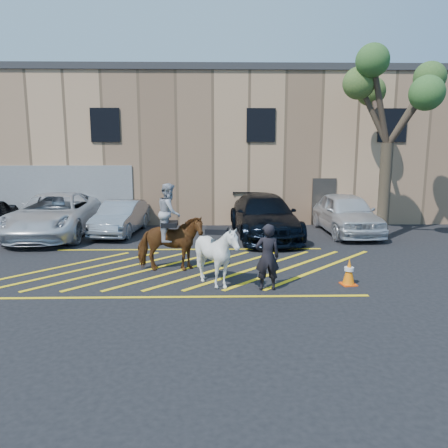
{
  "coord_description": "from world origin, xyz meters",
  "views": [
    {
      "loc": [
        0.88,
        -13.17,
        3.74
      ],
      "look_at": [
        1.18,
        0.2,
        1.3
      ],
      "focal_mm": 35.0,
      "sensor_mm": 36.0,
      "label": 1
    }
  ],
  "objects_px": {
    "car_white_suv": "(346,213)",
    "tree": "(390,92)",
    "handler": "(267,257)",
    "mounted_bay": "(170,236)",
    "traffic_cone": "(349,272)",
    "car_blue_suv": "(264,216)",
    "car_silver_sedan": "(121,217)",
    "saddled_white": "(217,255)",
    "car_white_pickup": "(55,215)"
  },
  "relations": [
    {
      "from": "tree",
      "to": "car_white_suv",
      "type": "bearing_deg",
      "value": 125.14
    },
    {
      "from": "saddled_white",
      "to": "traffic_cone",
      "type": "relative_size",
      "value": 2.41
    },
    {
      "from": "car_silver_sedan",
      "to": "car_white_suv",
      "type": "xyz_separation_m",
      "value": [
        9.58,
        -0.09,
        0.16
      ]
    },
    {
      "from": "car_white_suv",
      "to": "handler",
      "type": "relative_size",
      "value": 2.87
    },
    {
      "from": "handler",
      "to": "car_white_pickup",
      "type": "bearing_deg",
      "value": -44.98
    },
    {
      "from": "traffic_cone",
      "to": "tree",
      "type": "height_order",
      "value": "tree"
    },
    {
      "from": "car_silver_sedan",
      "to": "car_blue_suv",
      "type": "relative_size",
      "value": 0.73
    },
    {
      "from": "car_silver_sedan",
      "to": "car_white_suv",
      "type": "distance_m",
      "value": 9.58
    },
    {
      "from": "car_blue_suv",
      "to": "car_silver_sedan",
      "type": "bearing_deg",
      "value": 169.17
    },
    {
      "from": "handler",
      "to": "mounted_bay",
      "type": "distance_m",
      "value": 3.23
    },
    {
      "from": "car_blue_suv",
      "to": "tree",
      "type": "xyz_separation_m",
      "value": [
        4.58,
        -0.8,
        4.85
      ]
    },
    {
      "from": "traffic_cone",
      "to": "tree",
      "type": "xyz_separation_m",
      "value": [
        3.0,
        5.57,
        5.33
      ]
    },
    {
      "from": "saddled_white",
      "to": "traffic_cone",
      "type": "distance_m",
      "value": 3.6
    },
    {
      "from": "car_white_suv",
      "to": "handler",
      "type": "bearing_deg",
      "value": -121.69
    },
    {
      "from": "traffic_cone",
      "to": "car_white_pickup",
      "type": "bearing_deg",
      "value": 146.62
    },
    {
      "from": "car_blue_suv",
      "to": "traffic_cone",
      "type": "bearing_deg",
      "value": -80.08
    },
    {
      "from": "saddled_white",
      "to": "car_blue_suv",
      "type": "bearing_deg",
      "value": 72.9
    },
    {
      "from": "car_silver_sedan",
      "to": "traffic_cone",
      "type": "bearing_deg",
      "value": -36.59
    },
    {
      "from": "car_white_suv",
      "to": "handler",
      "type": "height_order",
      "value": "handler"
    },
    {
      "from": "car_blue_suv",
      "to": "tree",
      "type": "relative_size",
      "value": 0.8
    },
    {
      "from": "mounted_bay",
      "to": "tree",
      "type": "height_order",
      "value": "tree"
    },
    {
      "from": "car_white_pickup",
      "to": "mounted_bay",
      "type": "relative_size",
      "value": 2.39
    },
    {
      "from": "car_white_pickup",
      "to": "traffic_cone",
      "type": "distance_m",
      "value": 12.28
    },
    {
      "from": "car_white_suv",
      "to": "saddled_white",
      "type": "xyz_separation_m",
      "value": [
        -5.56,
        -7.06,
        0.01
      ]
    },
    {
      "from": "traffic_cone",
      "to": "car_blue_suv",
      "type": "bearing_deg",
      "value": 103.98
    },
    {
      "from": "car_silver_sedan",
      "to": "tree",
      "type": "height_order",
      "value": "tree"
    },
    {
      "from": "car_white_suv",
      "to": "tree",
      "type": "relative_size",
      "value": 0.69
    },
    {
      "from": "mounted_bay",
      "to": "saddled_white",
      "type": "relative_size",
      "value": 1.5
    },
    {
      "from": "car_blue_suv",
      "to": "handler",
      "type": "bearing_deg",
      "value": -99.8
    },
    {
      "from": "car_white_pickup",
      "to": "car_blue_suv",
      "type": "bearing_deg",
      "value": -4.47
    },
    {
      "from": "car_blue_suv",
      "to": "saddled_white",
      "type": "bearing_deg",
      "value": -111.16
    },
    {
      "from": "tree",
      "to": "saddled_white",
      "type": "bearing_deg",
      "value": -139.34
    },
    {
      "from": "traffic_cone",
      "to": "tree",
      "type": "distance_m",
      "value": 8.27
    },
    {
      "from": "car_silver_sedan",
      "to": "handler",
      "type": "distance_m",
      "value": 9.13
    },
    {
      "from": "car_blue_suv",
      "to": "traffic_cone",
      "type": "relative_size",
      "value": 7.97
    },
    {
      "from": "car_blue_suv",
      "to": "car_white_suv",
      "type": "bearing_deg",
      "value": 5.87
    },
    {
      "from": "handler",
      "to": "car_white_suv",
      "type": "bearing_deg",
      "value": -123.47
    },
    {
      "from": "car_white_suv",
      "to": "traffic_cone",
      "type": "height_order",
      "value": "car_white_suv"
    },
    {
      "from": "mounted_bay",
      "to": "traffic_cone",
      "type": "xyz_separation_m",
      "value": [
        4.95,
        -1.43,
        -0.7
      ]
    },
    {
      "from": "mounted_bay",
      "to": "traffic_cone",
      "type": "relative_size",
      "value": 3.61
    },
    {
      "from": "mounted_bay",
      "to": "tree",
      "type": "relative_size",
      "value": 0.36
    },
    {
      "from": "saddled_white",
      "to": "car_white_suv",
      "type": "bearing_deg",
      "value": 51.79
    },
    {
      "from": "car_white_suv",
      "to": "tree",
      "type": "bearing_deg",
      "value": -56.43
    },
    {
      "from": "car_silver_sedan",
      "to": "saddled_white",
      "type": "relative_size",
      "value": 2.4
    },
    {
      "from": "car_silver_sedan",
      "to": "tree",
      "type": "xyz_separation_m",
      "value": [
        10.58,
        -1.51,
        5.0
      ]
    },
    {
      "from": "car_silver_sedan",
      "to": "tree",
      "type": "bearing_deg",
      "value": -1.69
    },
    {
      "from": "car_white_suv",
      "to": "car_blue_suv",
      "type": "bearing_deg",
      "value": -171.64
    },
    {
      "from": "mounted_bay",
      "to": "car_white_suv",
      "type": "bearing_deg",
      "value": 38.67
    },
    {
      "from": "car_white_pickup",
      "to": "mounted_bay",
      "type": "distance_m",
      "value": 7.51
    },
    {
      "from": "traffic_cone",
      "to": "car_silver_sedan",
      "type": "bearing_deg",
      "value": 136.99
    }
  ]
}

